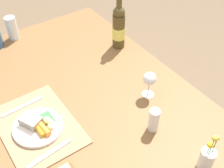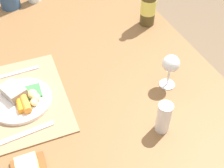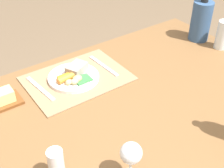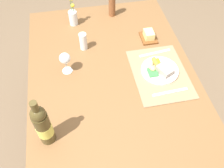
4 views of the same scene
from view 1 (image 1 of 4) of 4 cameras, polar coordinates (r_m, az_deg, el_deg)
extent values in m
cube|color=brown|center=(1.49, -4.76, -3.36)|extent=(1.57, 0.99, 0.05)
cylinder|color=#362C20|center=(2.33, -4.79, 4.05)|extent=(0.06, 0.06, 0.71)
cube|color=#987755|center=(1.38, -14.23, -7.89)|extent=(0.44, 0.32, 0.01)
cylinder|color=white|center=(1.36, -14.16, -8.10)|extent=(0.22, 0.22, 0.01)
cube|color=#9F9488|center=(1.36, -15.47, -6.91)|extent=(0.11, 0.10, 0.04)
cylinder|color=orange|center=(1.32, -13.92, -8.64)|extent=(0.08, 0.02, 0.02)
cylinder|color=orange|center=(1.32, -13.03, -8.47)|extent=(0.08, 0.04, 0.03)
ellipsoid|color=tan|center=(1.35, -12.50, -6.90)|extent=(0.04, 0.03, 0.03)
ellipsoid|color=#C8BF7C|center=(1.34, -11.79, -7.31)|extent=(0.04, 0.03, 0.02)
ellipsoid|color=#CABD7F|center=(1.33, -11.84, -8.10)|extent=(0.03, 0.03, 0.02)
cube|color=#398541|center=(1.37, -12.63, -6.48)|extent=(0.07, 0.06, 0.01)
cube|color=silver|center=(1.47, -17.02, -4.21)|extent=(0.03, 0.21, 0.00)
cube|color=silver|center=(1.27, -11.99, -13.00)|extent=(0.04, 0.21, 0.00)
cylinder|color=white|center=(1.30, 8.11, -6.93)|extent=(0.05, 0.05, 0.12)
cylinder|color=silver|center=(1.23, 17.81, -13.78)|extent=(0.06, 0.06, 0.10)
cylinder|color=#3F7233|center=(1.19, 18.22, -12.83)|extent=(0.00, 0.00, 0.20)
sphere|color=yellow|center=(1.11, 19.31, -9.90)|extent=(0.02, 0.02, 0.02)
cylinder|color=#3F7233|center=(1.21, 17.72, -13.29)|extent=(0.00, 0.00, 0.15)
sphere|color=yellow|center=(1.15, 18.52, -11.14)|extent=(0.03, 0.03, 0.03)
cylinder|color=#3F7233|center=(1.20, 18.69, -12.70)|extent=(0.00, 0.00, 0.19)
sphere|color=gold|center=(1.12, 19.79, -9.82)|extent=(0.02, 0.02, 0.02)
cylinder|color=silver|center=(1.93, -18.80, 10.23)|extent=(0.06, 0.06, 0.15)
cylinder|color=#AAD0D7|center=(1.95, -18.61, 9.51)|extent=(0.06, 0.06, 0.08)
cylinder|color=white|center=(1.49, 6.96, -2.01)|extent=(0.06, 0.06, 0.00)
cylinder|color=white|center=(1.46, 7.09, -0.91)|extent=(0.01, 0.01, 0.07)
sphere|color=white|center=(1.41, 7.31, 1.05)|extent=(0.07, 0.07, 0.07)
cylinder|color=#4C3F1E|center=(1.74, 1.30, 10.21)|extent=(0.07, 0.07, 0.21)
sphere|color=#4C3F1E|center=(1.68, 1.37, 13.71)|extent=(0.07, 0.07, 0.07)
cylinder|color=#4C3F1E|center=(1.66, 1.39, 15.06)|extent=(0.03, 0.03, 0.08)
cylinder|color=#EBE261|center=(1.75, 1.29, 9.92)|extent=(0.07, 0.07, 0.07)
camera|label=2|loc=(0.41, 21.71, -5.29)|focal=44.28mm
camera|label=3|loc=(1.27, 39.48, 21.83)|focal=48.49mm
camera|label=4|loc=(1.90, -19.56, 43.05)|focal=39.27mm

